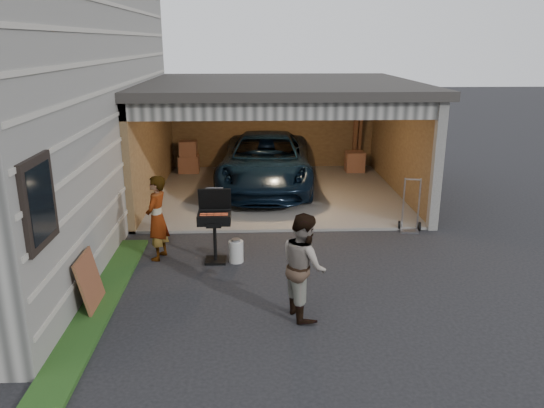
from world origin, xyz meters
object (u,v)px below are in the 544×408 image
Objects in this scene: man at (304,265)px; plywood_panel at (90,282)px; bbq_grill at (214,221)px; minivan at (266,163)px; hand_truck at (410,221)px; woman at (157,218)px; propane_tank at (236,251)px.

plywood_panel is (-3.14, 0.31, -0.35)m from man.
bbq_grill is (-1.40, 2.04, -0.00)m from man.
minivan is 3.31× the size of man.
woman is at bearing -153.06° from hand_truck.
propane_tank is at bearing 94.94° from woman.
propane_tank is at bearing 11.89° from man.
bbq_grill is at bearing 171.56° from propane_tank.
woman is (-2.11, -4.70, 0.07)m from minivan.
woman reaches higher than minivan.
plywood_panel is (-1.74, -1.73, -0.35)m from bbq_grill.
hand_truck is (3.99, 1.44, -0.56)m from bbq_grill.
man reaches higher than bbq_grill.
woman reaches higher than plywood_panel.
hand_truck is at bearing 118.01° from woman.
woman reaches higher than hand_truck.
minivan is 3.92× the size of bbq_grill.
woman is 1.38× the size of hand_truck.
minivan is 4.98m from bbq_grill.
hand_truck is (2.59, 3.48, -0.56)m from man.
propane_tank is (0.37, -0.06, -0.58)m from bbq_grill.
man is at bearing -83.76° from minivan.
bbq_grill is 1.52× the size of plywood_panel.
plywood_panel is (-2.80, -6.59, -0.29)m from minivan.
minivan is 4.53× the size of hand_truck.
woman reaches higher than propane_tank.
minivan is at bearing 77.68° from bbq_grill.
minivan reaches higher than bbq_grill.
hand_truck is at bearing -45.99° from minivan.
woman is 1.81× the size of plywood_panel.
minivan reaches higher than plywood_panel.
minivan is 3.28× the size of woman.
man is at bearing -113.97° from hand_truck.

